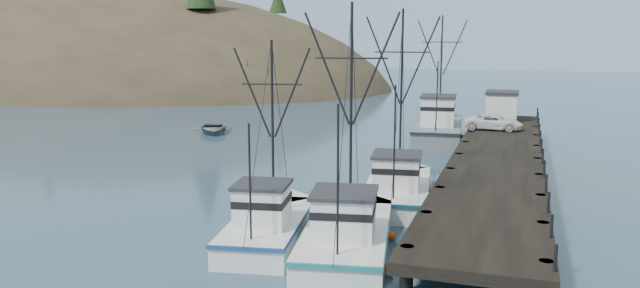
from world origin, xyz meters
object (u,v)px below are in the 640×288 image
object	(u,v)px
work_vessel	(438,129)
trawler_near	(348,232)
motorboat	(213,133)
trawler_mid	(270,224)
pickup_truck	(494,122)
trawler_far	(398,188)
pier_shed	(502,105)
pier	(497,160)

from	to	relation	value
work_vessel	trawler_near	bearing A→B (deg)	-90.27
work_vessel	motorboat	size ratio (longest dim) A/B	2.52
trawler_near	work_vessel	size ratio (longest dim) A/B	0.84
trawler_mid	pickup_truck	size ratio (longest dim) A/B	2.13
work_vessel	pickup_truck	world-z (taller)	work_vessel
trawler_far	motorboat	xyz separation A→B (m)	(-23.35, 20.13, -0.82)
trawler_mid	pier_shed	bearing A→B (deg)	73.65
trawler_near	motorboat	distance (m)	37.24
pier	trawler_far	bearing A→B (deg)	-131.81
pier_shed	pickup_truck	xyz separation A→B (m)	(-0.40, -6.24, -0.75)
pier	work_vessel	distance (m)	17.04
trawler_near	pickup_truck	world-z (taller)	trawler_near
trawler_far	pier_shed	bearing A→B (deg)	77.98
trawler_far	pier	bearing A→B (deg)	48.19
trawler_mid	pier_shed	size ratio (longest dim) A/B	3.23
trawler_near	pickup_truck	xyz separation A→B (m)	(5.39, 27.41, 1.85)
trawler_near	pickup_truck	size ratio (longest dim) A/B	2.50
trawler_far	work_vessel	world-z (taller)	work_vessel
work_vessel	pickup_truck	bearing A→B (deg)	-38.33
trawler_far	pickup_truck	bearing A→B (deg)	75.20
trawler_mid	motorboat	xyz separation A→B (m)	(-18.66, 29.47, -0.82)
pier	trawler_near	size ratio (longest dim) A/B	3.63
pier	work_vessel	world-z (taller)	work_vessel
trawler_near	pier	bearing A→B (deg)	68.24
pickup_truck	motorboat	distance (m)	28.33
trawler_far	motorboat	world-z (taller)	trawler_far
trawler_mid	work_vessel	size ratio (longest dim) A/B	0.72
pier	motorboat	bearing A→B (deg)	154.49
pier_shed	motorboat	world-z (taller)	pier_shed
trawler_near	motorboat	bearing A→B (deg)	127.63
pier_shed	work_vessel	bearing A→B (deg)	-159.58
trawler_near	pier_shed	distance (m)	34.25
pier_shed	motorboat	size ratio (longest dim) A/B	0.56
trawler_far	work_vessel	size ratio (longest dim) A/B	0.84
trawler_near	work_vessel	world-z (taller)	work_vessel
trawler_near	work_vessel	xyz separation A→B (m)	(0.15, 31.56, 0.41)
trawler_far	motorboat	size ratio (longest dim) A/B	2.11
pickup_truck	trawler_near	bearing A→B (deg)	171.39
work_vessel	pickup_truck	distance (m)	6.84
trawler_mid	motorboat	bearing A→B (deg)	122.33
pier	motorboat	world-z (taller)	pier
trawler_near	trawler_mid	xyz separation A→B (m)	(-4.08, 0.01, -0.00)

